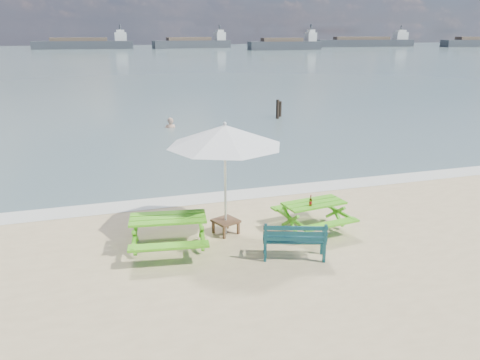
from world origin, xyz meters
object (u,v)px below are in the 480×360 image
object	(u,v)px
picnic_table_right	(313,217)
picnic_table_left	(169,234)
beer_bottle	(311,202)
park_bench	(294,247)
patio_umbrella	(225,135)
side_table	(226,226)
swimmer	(171,134)

from	to	relation	value
picnic_table_right	picnic_table_left	bearing A→B (deg)	-178.54
picnic_table_left	picnic_table_right	world-z (taller)	picnic_table_left
picnic_table_left	beer_bottle	world-z (taller)	beer_bottle
picnic_table_left	park_bench	bearing A→B (deg)	-24.76
park_bench	patio_umbrella	distance (m)	2.92
picnic_table_right	patio_umbrella	world-z (taller)	patio_umbrella
picnic_table_left	side_table	bearing A→B (deg)	18.95
picnic_table_right	swimmer	world-z (taller)	picnic_table_right
patio_umbrella	beer_bottle	xyz separation A→B (m)	(1.92, -0.60, -1.61)
patio_umbrella	swimmer	world-z (taller)	patio_umbrella
picnic_table_right	side_table	size ratio (longest dim) A/B	2.64
patio_umbrella	swimmer	distance (m)	13.69
side_table	patio_umbrella	world-z (taller)	patio_umbrella
park_bench	patio_umbrella	xyz separation A→B (m)	(-1.07, 1.65, 2.16)
beer_bottle	picnic_table_right	bearing A→B (deg)	45.96
side_table	beer_bottle	size ratio (longest dim) A/B	2.64
picnic_table_left	swimmer	distance (m)	14.07
picnic_table_left	side_table	size ratio (longest dim) A/B	2.94
picnic_table_left	swimmer	size ratio (longest dim) A/B	1.19
park_bench	beer_bottle	distance (m)	1.46
picnic_table_left	swimmer	world-z (taller)	picnic_table_left
picnic_table_right	patio_umbrella	distance (m)	2.99
picnic_table_right	park_bench	xyz separation A→B (m)	(-1.04, -1.25, -0.09)
picnic_table_left	side_table	xyz separation A→B (m)	(1.44, 0.50, -0.20)
patio_umbrella	beer_bottle	bearing A→B (deg)	-17.34
picnic_table_right	swimmer	distance (m)	13.88
picnic_table_right	swimmer	xyz separation A→B (m)	(-1.38, 13.79, -0.71)
picnic_table_left	picnic_table_right	size ratio (longest dim) A/B	1.12
picnic_table_right	swimmer	size ratio (longest dim) A/B	1.06
park_bench	side_table	distance (m)	1.97
picnic_table_right	park_bench	size ratio (longest dim) A/B	1.32
picnic_table_right	side_table	bearing A→B (deg)	169.14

